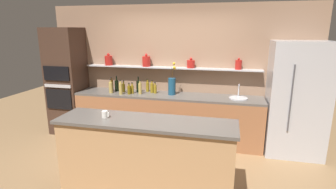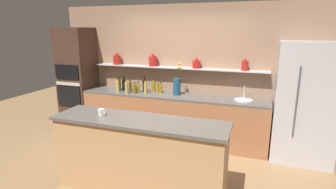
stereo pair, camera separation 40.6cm
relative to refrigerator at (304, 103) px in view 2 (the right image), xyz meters
The scene contains 21 objects.
ground_plane 2.64m from the refrigerator, 150.67° to the right, with size 12.00×12.00×0.00m, color olive.
back_wall_unit 2.20m from the refrigerator, 169.50° to the left, with size 5.20×0.28×2.60m.
back_counter_unit 2.33m from the refrigerator, behind, with size 3.57×0.62×0.92m.
island_counter 2.78m from the refrigerator, 141.29° to the right, with size 2.30×0.61×1.02m.
refrigerator is the anchor object (origin of this frame).
oven_tower 4.41m from the refrigerator, behind, with size 0.66×0.64×2.17m.
flower_vase 2.18m from the refrigerator, behind, with size 0.15×0.16×0.61m.
sink_fixture 0.95m from the refrigerator, behind, with size 0.33×0.33×0.25m.
bottle_oil_0 2.72m from the refrigerator, behind, with size 0.06×0.06×0.26m.
bottle_spirit_1 3.38m from the refrigerator, behind, with size 0.08×0.08×0.27m.
bottle_wine_2 3.33m from the refrigerator, behind, with size 0.08×0.08×0.31m.
bottle_spirit_3 2.79m from the refrigerator, behind, with size 0.06×0.06×0.27m.
bottle_oil_4 2.95m from the refrigerator, behind, with size 0.06×0.06×0.22m.
bottle_oil_5 2.60m from the refrigerator, behind, with size 0.07×0.07×0.25m.
bottle_oil_6 3.16m from the refrigerator, behind, with size 0.05×0.05×0.23m.
bottle_spirit_7 3.43m from the refrigerator, behind, with size 0.07×0.07×0.28m.
bottle_oil_8 2.53m from the refrigerator, behind, with size 0.06×0.06×0.22m.
bottle_spirit_9 3.15m from the refrigerator, behind, with size 0.07×0.07×0.28m.
bottle_wine_10 2.87m from the refrigerator, behind, with size 0.08×0.08×0.32m.
bottle_oil_11 2.99m from the refrigerator, behind, with size 0.06×0.06×0.22m.
coffee_mug 3.19m from the refrigerator, 147.14° to the right, with size 0.10×0.08×0.09m.
Camera 2 is at (1.38, -3.37, 2.13)m, focal length 28.00 mm.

